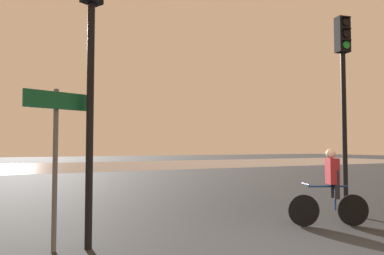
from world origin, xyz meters
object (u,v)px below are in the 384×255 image
(traffic_light_near_left, at_px, (91,41))
(traffic_light_near_right, at_px, (343,77))
(cyclist, at_px, (331,187))
(direction_sign_post, at_px, (56,145))

(traffic_light_near_left, relative_size, traffic_light_near_right, 1.01)
(cyclist, bearing_deg, traffic_light_near_right, -34.63)
(traffic_light_near_left, height_order, traffic_light_near_right, traffic_light_near_left)
(traffic_light_near_left, xyz_separation_m, traffic_light_near_right, (6.28, 0.25, -0.03))
(traffic_light_near_left, bearing_deg, traffic_light_near_right, 157.15)
(traffic_light_near_right, bearing_deg, direction_sign_post, 11.26)
(traffic_light_near_right, height_order, direction_sign_post, traffic_light_near_right)
(traffic_light_near_left, relative_size, direction_sign_post, 1.92)
(traffic_light_near_right, bearing_deg, cyclist, 39.97)
(traffic_light_near_left, relative_size, cyclist, 3.08)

